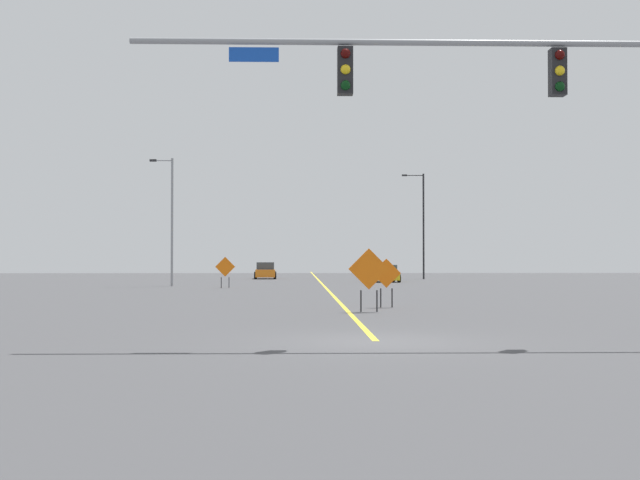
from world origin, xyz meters
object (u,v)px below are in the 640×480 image
traffic_signal_assembly (555,98)px  construction_sign_right_shoulder (369,272)px  car_yellow_near (384,274)px  car_orange_approaching (265,271)px  construction_sign_left_shoulder (225,268)px  street_lamp_mid_left (422,221)px  street_lamp_near_right (171,216)px  construction_sign_median_near (386,276)px

traffic_signal_assembly → construction_sign_right_shoulder: (-3.30, 10.12, -4.03)m
car_yellow_near → car_orange_approaching: (-9.56, 10.46, 0.05)m
construction_sign_left_shoulder → car_yellow_near: bearing=48.7°
traffic_signal_assembly → car_orange_approaching: bearing=98.7°
construction_sign_left_shoulder → street_lamp_mid_left: bearing=54.3°
street_lamp_mid_left → street_lamp_near_right: 26.47m
construction_sign_left_shoulder → car_yellow_near: (11.14, 12.66, -0.59)m
traffic_signal_assembly → construction_sign_median_near: (-2.43, 12.72, -4.24)m
car_yellow_near → street_lamp_near_right: bearing=-148.2°
construction_sign_right_shoulder → car_orange_approaching: 46.95m
street_lamp_near_right → car_orange_approaching: size_ratio=2.16×
car_yellow_near → street_lamp_mid_left: bearing=64.0°
traffic_signal_assembly → car_yellow_near: 46.55m
construction_sign_left_shoulder → construction_sign_median_near: size_ratio=1.06×
car_orange_approaching → car_yellow_near: bearing=-47.6°
traffic_signal_assembly → street_lamp_mid_left: street_lamp_mid_left is taller
traffic_signal_assembly → street_lamp_mid_left: 55.33m
street_lamp_near_right → construction_sign_right_shoulder: size_ratio=3.89×
traffic_signal_assembly → construction_sign_median_near: bearing=100.8°
traffic_signal_assembly → construction_sign_left_shoulder: size_ratio=7.45×
traffic_signal_assembly → construction_sign_left_shoulder: bearing=106.9°
construction_sign_left_shoulder → construction_sign_right_shoulder: size_ratio=0.89×
traffic_signal_assembly → construction_sign_left_shoulder: traffic_signal_assembly is taller
construction_sign_right_shoulder → car_yellow_near: bearing=83.4°
street_lamp_near_right → traffic_signal_assembly: bearing=-69.1°
street_lamp_near_right → construction_sign_median_near: 27.14m
construction_sign_right_shoulder → car_orange_approaching: (-5.34, 46.64, -0.70)m
construction_sign_right_shoulder → street_lamp_near_right: bearing=111.9°
street_lamp_near_right → construction_sign_left_shoulder: street_lamp_near_right is taller
construction_sign_left_shoulder → construction_sign_right_shoulder: bearing=-73.6°
construction_sign_left_shoulder → construction_sign_median_near: construction_sign_left_shoulder is taller
construction_sign_left_shoulder → car_orange_approaching: construction_sign_left_shoulder is taller
street_lamp_mid_left → construction_sign_median_near: bearing=-100.2°
street_lamp_mid_left → street_lamp_near_right: (-19.29, -18.11, -0.48)m
traffic_signal_assembly → car_yellow_near: traffic_signal_assembly is taller
street_lamp_mid_left → construction_sign_right_shoulder: size_ratio=4.29×
construction_sign_right_shoulder → car_yellow_near: (4.21, 36.18, -0.75)m
traffic_signal_assembly → construction_sign_right_shoulder: 11.38m
car_yellow_near → construction_sign_right_shoulder: bearing=-96.6°
street_lamp_near_right → construction_sign_left_shoulder: size_ratio=4.39×
car_orange_approaching → construction_sign_right_shoulder: bearing=-83.5°
street_lamp_mid_left → construction_sign_median_near: 43.22m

